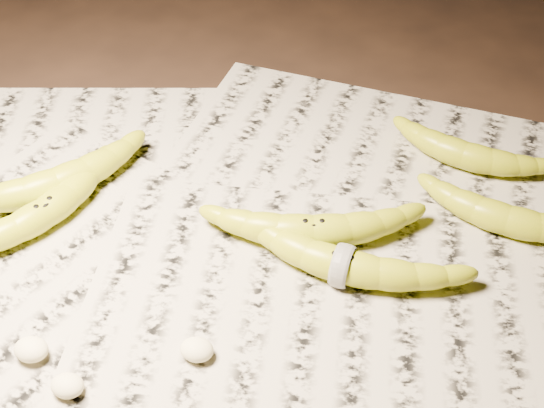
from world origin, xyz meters
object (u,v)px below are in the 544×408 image
(banana_left_b, at_px, (56,181))
(banana_upper_a, at_px, (508,217))
(banana_upper_b, at_px, (465,153))
(banana_center, at_px, (313,229))
(banana_taped, at_px, (343,263))
(banana_left_a, at_px, (44,210))

(banana_left_b, relative_size, banana_upper_a, 1.11)
(banana_upper_a, bearing_deg, banana_upper_b, 126.88)
(banana_center, xyz_separation_m, banana_upper_a, (0.20, 0.08, -0.00))
(banana_taped, bearing_deg, banana_left_a, -173.34)
(banana_left_b, height_order, banana_center, banana_left_b)
(banana_left_a, distance_m, banana_taped, 0.33)
(banana_upper_a, bearing_deg, banana_center, -150.59)
(banana_taped, height_order, banana_upper_a, banana_taped)
(banana_center, height_order, banana_taped, banana_center)
(banana_upper_a, relative_size, banana_upper_b, 1.09)
(banana_upper_b, bearing_deg, banana_center, -117.05)
(banana_left_b, bearing_deg, banana_taped, -52.60)
(banana_left_b, distance_m, banana_upper_b, 0.48)
(banana_left_a, relative_size, banana_upper_a, 1.12)
(banana_taped, bearing_deg, banana_center, 140.62)
(banana_taped, relative_size, banana_upper_a, 1.22)
(banana_left_b, bearing_deg, banana_upper_a, -37.55)
(banana_left_a, bearing_deg, banana_left_b, 35.52)
(banana_left_b, xyz_separation_m, banana_center, (0.30, 0.01, -0.00))
(banana_left_a, xyz_separation_m, banana_left_b, (-0.01, 0.05, 0.00))
(banana_upper_b, bearing_deg, banana_taped, -103.55)
(banana_upper_a, distance_m, banana_upper_b, 0.12)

